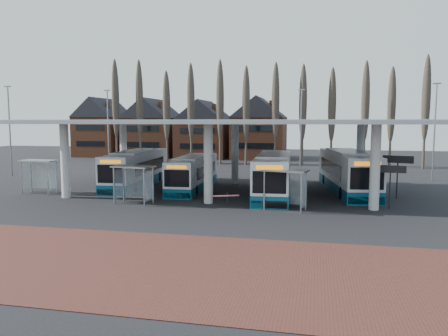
% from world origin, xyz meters
% --- Properties ---
extents(ground, '(140.00, 140.00, 0.00)m').
position_xyz_m(ground, '(0.00, 0.00, 0.00)').
color(ground, black).
rests_on(ground, ground).
extents(brick_strip, '(70.00, 10.00, 0.03)m').
position_xyz_m(brick_strip, '(0.00, -12.00, 0.01)').
color(brick_strip, '#542821').
rests_on(brick_strip, ground).
extents(station_canopy, '(32.00, 16.00, 6.34)m').
position_xyz_m(station_canopy, '(0.00, 8.00, 5.68)').
color(station_canopy, silver).
rests_on(station_canopy, ground).
extents(poplar_row, '(45.10, 1.10, 14.50)m').
position_xyz_m(poplar_row, '(0.00, 33.00, 8.78)').
color(poplar_row, '#473D33').
rests_on(poplar_row, ground).
extents(townhouse_row, '(36.80, 10.30, 12.25)m').
position_xyz_m(townhouse_row, '(-15.75, 44.00, 5.94)').
color(townhouse_row, brown).
rests_on(townhouse_row, ground).
extents(lamp_post_a, '(0.80, 0.16, 10.17)m').
position_xyz_m(lamp_post_a, '(-18.00, 22.00, 5.34)').
color(lamp_post_a, slate).
rests_on(lamp_post_a, ground).
extents(lamp_post_b, '(0.80, 0.16, 10.17)m').
position_xyz_m(lamp_post_b, '(6.00, 26.00, 5.34)').
color(lamp_post_b, slate).
rests_on(lamp_post_b, ground).
extents(lamp_post_c, '(0.80, 0.16, 10.17)m').
position_xyz_m(lamp_post_c, '(20.00, 20.00, 5.34)').
color(lamp_post_c, slate).
rests_on(lamp_post_c, ground).
extents(lamp_post_d, '(0.80, 0.16, 10.17)m').
position_xyz_m(lamp_post_d, '(-26.00, 14.00, 5.34)').
color(lamp_post_d, slate).
rests_on(lamp_post_d, ground).
extents(bus_0, '(3.46, 12.42, 3.41)m').
position_xyz_m(bus_0, '(-9.00, 9.80, 1.61)').
color(bus_0, silver).
rests_on(bus_0, ground).
extents(bus_1, '(2.80, 11.09, 3.06)m').
position_xyz_m(bus_1, '(-3.07, 9.03, 1.44)').
color(bus_1, silver).
rests_on(bus_1, ground).
extents(bus_2, '(3.36, 12.79, 3.52)m').
position_xyz_m(bus_2, '(4.46, 7.30, 1.66)').
color(bus_2, silver).
rests_on(bus_2, ground).
extents(bus_3, '(4.76, 13.42, 3.65)m').
position_xyz_m(bus_3, '(10.65, 10.44, 1.72)').
color(bus_3, silver).
rests_on(bus_3, ground).
extents(shelter_0, '(3.19, 1.73, 2.88)m').
position_xyz_m(shelter_0, '(-15.44, 4.12, 2.10)').
color(shelter_0, gray).
rests_on(shelter_0, ground).
extents(shelter_1, '(3.32, 2.08, 2.88)m').
position_xyz_m(shelter_1, '(-5.44, 1.26, 2.09)').
color(shelter_1, gray).
rests_on(shelter_1, ground).
extents(shelter_2, '(3.35, 2.22, 2.86)m').
position_xyz_m(shelter_2, '(5.92, 1.22, 2.08)').
color(shelter_2, gray).
rests_on(shelter_2, ground).
extents(info_sign_0, '(2.07, 0.49, 3.10)m').
position_xyz_m(info_sign_0, '(13.13, 3.13, 2.60)').
color(info_sign_0, black).
rests_on(info_sign_0, ground).
extents(info_sign_1, '(2.26, 0.86, 3.48)m').
position_xyz_m(info_sign_1, '(14.35, 7.47, 2.92)').
color(info_sign_1, black).
rests_on(info_sign_1, ground).
extents(barrier, '(1.84, 0.87, 0.97)m').
position_xyz_m(barrier, '(1.62, 1.35, 0.75)').
color(barrier, black).
rests_on(barrier, ground).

